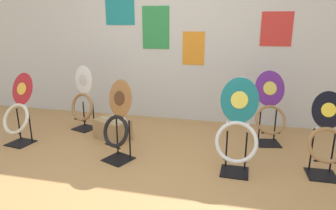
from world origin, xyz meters
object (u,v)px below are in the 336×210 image
toilet_seat_display_jazz_black (327,137)px  toilet_seat_display_crimson_swirl (18,113)px  toilet_seat_display_white_plain (83,101)px  toilet_seat_display_teal_sax (237,129)px  storage_box (113,129)px  toilet_seat_display_purple_note (270,110)px  toilet_seat_display_woodgrain (118,121)px

toilet_seat_display_jazz_black → toilet_seat_display_crimson_swirl: bearing=179.9°
toilet_seat_display_white_plain → toilet_seat_display_teal_sax: bearing=-20.3°
toilet_seat_display_white_plain → storage_box: toilet_seat_display_white_plain is taller
toilet_seat_display_crimson_swirl → toilet_seat_display_teal_sax: bearing=-2.7°
toilet_seat_display_jazz_black → toilet_seat_display_teal_sax: size_ratio=0.88×
toilet_seat_display_purple_note → storage_box: size_ratio=1.70×
toilet_seat_display_white_plain → toilet_seat_display_teal_sax: (2.14, -0.79, 0.05)m
toilet_seat_display_purple_note → toilet_seat_display_jazz_black: toilet_seat_display_purple_note is taller
toilet_seat_display_white_plain → toilet_seat_display_woodgrain: 1.19m
toilet_seat_display_purple_note → toilet_seat_display_jazz_black: (0.47, -0.75, -0.01)m
toilet_seat_display_jazz_black → storage_box: toilet_seat_display_jazz_black is taller
toilet_seat_display_teal_sax → storage_box: (-1.59, 0.53, -0.33)m
toilet_seat_display_woodgrain → toilet_seat_display_white_plain: bearing=137.0°
toilet_seat_display_crimson_swirl → toilet_seat_display_teal_sax: 2.66m
storage_box → toilet_seat_display_woodgrain: bearing=-59.9°
storage_box → toilet_seat_display_teal_sax: bearing=-18.4°
toilet_seat_display_woodgrain → toilet_seat_display_jazz_black: bearing=3.8°
toilet_seat_display_white_plain → storage_box: bearing=-25.5°
storage_box → toilet_seat_display_purple_note: bearing=10.0°
toilet_seat_display_jazz_black → toilet_seat_display_crimson_swirl: 3.51m
toilet_seat_display_jazz_black → toilet_seat_display_purple_note: bearing=121.7°
toilet_seat_display_white_plain → toilet_seat_display_crimson_swirl: bearing=-128.1°
toilet_seat_display_jazz_black → storage_box: 2.49m
toilet_seat_display_teal_sax → toilet_seat_display_white_plain: bearing=159.7°
toilet_seat_display_crimson_swirl → toilet_seat_display_white_plain: bearing=51.9°
toilet_seat_display_white_plain → toilet_seat_display_teal_sax: size_ratio=0.94×
toilet_seat_display_woodgrain → storage_box: (-0.32, 0.55, -0.32)m
toilet_seat_display_purple_note → toilet_seat_display_crimson_swirl: (-3.04, -0.75, -0.03)m
toilet_seat_display_woodgrain → toilet_seat_display_crimson_swirl: size_ratio=1.02×
toilet_seat_display_jazz_black → toilet_seat_display_teal_sax: (-0.85, -0.12, 0.05)m
toilet_seat_display_white_plain → toilet_seat_display_crimson_swirl: size_ratio=1.03×
toilet_seat_display_crimson_swirl → toilet_seat_display_woodgrain: bearing=-6.0°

